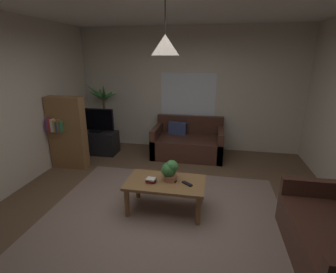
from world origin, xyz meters
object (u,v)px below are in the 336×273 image
(book_on_table_2, at_px, (151,179))
(pendant_lamp, at_px, (165,45))
(bookshelf_corner, at_px, (67,133))
(book_on_table_1, at_px, (151,180))
(book_on_table_0, at_px, (151,181))
(tv, at_px, (95,120))
(coffee_table, at_px, (165,186))
(potted_plant_on_table, at_px, (170,170))
(remote_on_table_0, at_px, (171,180))
(tv_stand, at_px, (97,142))
(remote_on_table_1, at_px, (187,184))
(potted_palm_corner, at_px, (105,118))
(couch_under_window, at_px, (188,143))

(book_on_table_2, xyz_separation_m, pendant_lamp, (0.19, 0.07, 1.73))
(bookshelf_corner, bearing_deg, book_on_table_1, -30.55)
(book_on_table_0, xyz_separation_m, bookshelf_corner, (-1.95, 1.16, 0.24))
(tv, bearing_deg, pendant_lamp, -44.03)
(coffee_table, xyz_separation_m, potted_plant_on_table, (0.05, 0.05, 0.22))
(book_on_table_2, bearing_deg, potted_plant_on_table, 27.31)
(coffee_table, relative_size, pendant_lamp, 1.73)
(remote_on_table_0, distance_m, tv_stand, 2.78)
(remote_on_table_0, xyz_separation_m, pendant_lamp, (-0.07, -0.02, 1.77))
(remote_on_table_1, distance_m, tv_stand, 2.99)
(pendant_lamp, bearing_deg, tv_stand, 135.65)
(book_on_table_1, height_order, remote_on_table_1, book_on_table_1)
(book_on_table_0, relative_size, remote_on_table_1, 0.73)
(book_on_table_2, height_order, potted_palm_corner, potted_palm_corner)
(bookshelf_corner, bearing_deg, coffee_table, -27.07)
(couch_under_window, relative_size, bookshelf_corner, 1.07)
(tv, bearing_deg, bookshelf_corner, -103.21)
(book_on_table_0, relative_size, tv, 0.14)
(remote_on_table_0, bearing_deg, book_on_table_0, -54.83)
(book_on_table_1, xyz_separation_m, book_on_table_2, (-0.00, -0.01, 0.02))
(potted_palm_corner, bearing_deg, remote_on_table_0, -49.61)
(book_on_table_0, height_order, book_on_table_2, book_on_table_2)
(remote_on_table_0, bearing_deg, potted_palm_corner, -122.57)
(tv, relative_size, pendant_lamp, 1.36)
(coffee_table, height_order, potted_palm_corner, potted_palm_corner)
(coffee_table, height_order, tv, tv)
(couch_under_window, distance_m, remote_on_table_0, 2.14)
(book_on_table_1, distance_m, book_on_table_2, 0.02)
(coffee_table, relative_size, remote_on_table_1, 6.77)
(couch_under_window, distance_m, potted_plant_on_table, 2.12)
(book_on_table_0, bearing_deg, potted_palm_corner, 125.53)
(potted_plant_on_table, bearing_deg, book_on_table_2, -152.69)
(potted_palm_corner, height_order, pendant_lamp, pendant_lamp)
(couch_under_window, relative_size, potted_palm_corner, 0.96)
(book_on_table_0, height_order, potted_plant_on_table, potted_plant_on_table)
(book_on_table_1, distance_m, remote_on_table_1, 0.49)
(pendant_lamp, bearing_deg, couch_under_window, 88.10)
(remote_on_table_0, xyz_separation_m, remote_on_table_1, (0.23, -0.05, 0.00))
(bookshelf_corner, bearing_deg, remote_on_table_0, -25.84)
(remote_on_table_0, distance_m, bookshelf_corner, 2.47)
(tv_stand, bearing_deg, book_on_table_1, -48.09)
(book_on_table_2, distance_m, potted_plant_on_table, 0.29)
(coffee_table, xyz_separation_m, remote_on_table_1, (0.31, -0.03, 0.08))
(pendant_lamp, bearing_deg, remote_on_table_0, 16.03)
(remote_on_table_1, bearing_deg, book_on_table_1, -49.43)
(book_on_table_0, relative_size, potted_palm_corner, 0.07)
(couch_under_window, distance_m, book_on_table_0, 2.24)
(coffee_table, xyz_separation_m, pendant_lamp, (-0.00, 0.00, 1.85))
(coffee_table, bearing_deg, couch_under_window, 88.10)
(book_on_table_2, xyz_separation_m, remote_on_table_0, (0.26, 0.09, -0.04))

